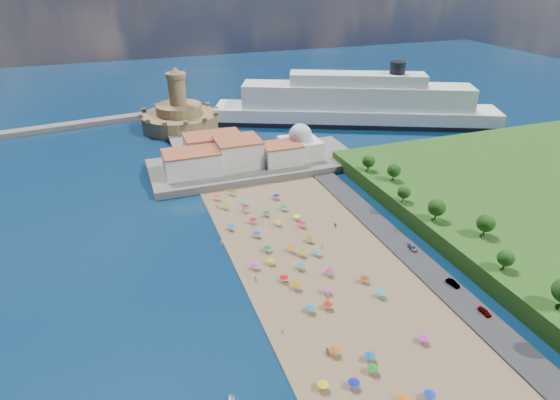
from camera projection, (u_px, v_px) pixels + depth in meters
name	position (u px, v px, depth m)	size (l,w,h in m)	color
ground	(296.00, 262.00, 139.82)	(700.00, 700.00, 0.00)	#071938
terrace	(255.00, 164.00, 203.30)	(90.00, 36.00, 3.00)	#59544C
jetty	(191.00, 144.00, 226.08)	(18.00, 70.00, 2.40)	#59544C
waterfront_buildings	(225.00, 154.00, 196.99)	(57.00, 29.00, 11.00)	silver
domed_building	(300.00, 144.00, 204.28)	(16.00, 16.00, 15.00)	silver
fortress	(180.00, 116.00, 248.71)	(40.00, 40.00, 32.40)	#9C834E
cruise_ship	(356.00, 106.00, 254.53)	(149.96, 83.63, 33.66)	black
beach_parasols	(302.00, 269.00, 132.62)	(31.88, 118.58, 2.20)	gray
beachgoers	(288.00, 260.00, 138.43)	(39.71, 93.50, 1.83)	tan
parked_cars	(445.00, 276.00, 131.00)	(2.29, 35.70, 1.35)	gray
hillside_trees	(461.00, 222.00, 140.52)	(16.88, 103.41, 7.68)	#382314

